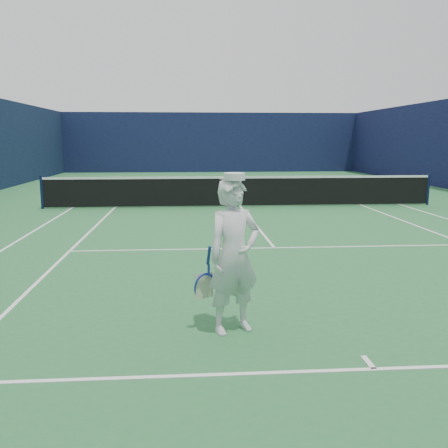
# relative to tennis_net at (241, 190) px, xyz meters

# --- Properties ---
(ground) EXTENTS (80.00, 80.00, 0.00)m
(ground) POSITION_rel_tennis_net_xyz_m (0.00, 0.00, -0.55)
(ground) COLOR #286A36
(ground) RESTS_ON ground
(court_markings) EXTENTS (11.03, 23.83, 0.01)m
(court_markings) POSITION_rel_tennis_net_xyz_m (0.00, 0.00, -0.55)
(court_markings) COLOR white
(court_markings) RESTS_ON ground
(windscreen_fence) EXTENTS (20.12, 36.12, 4.00)m
(windscreen_fence) POSITION_rel_tennis_net_xyz_m (0.00, 0.00, 1.45)
(windscreen_fence) COLOR #0E1534
(windscreen_fence) RESTS_ON ground
(tennis_net) EXTENTS (12.88, 0.09, 1.07)m
(tennis_net) POSITION_rel_tennis_net_xyz_m (0.00, 0.00, 0.00)
(tennis_net) COLOR #141E4C
(tennis_net) RESTS_ON ground
(tennis_player) EXTENTS (0.87, 0.65, 1.83)m
(tennis_player) POSITION_rel_tennis_net_xyz_m (-1.26, -10.79, 0.34)
(tennis_player) COLOR white
(tennis_player) RESTS_ON ground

